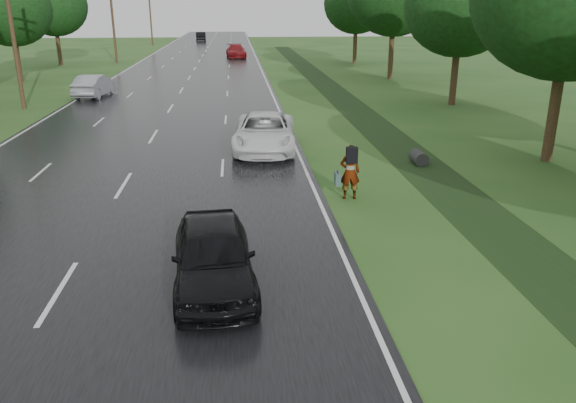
# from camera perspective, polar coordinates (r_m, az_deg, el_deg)

# --- Properties ---
(ground) EXTENTS (220.00, 220.00, 0.00)m
(ground) POSITION_cam_1_polar(r_m,az_deg,el_deg) (13.81, -22.28, -8.63)
(ground) COLOR #264E1B
(ground) RESTS_ON ground
(road) EXTENTS (14.00, 180.00, 0.04)m
(road) POSITION_cam_1_polar(r_m,az_deg,el_deg) (57.15, -9.63, 12.87)
(road) COLOR black
(road) RESTS_ON ground
(edge_stripe_east) EXTENTS (0.12, 180.00, 0.01)m
(edge_stripe_east) POSITION_cam_1_polar(r_m,az_deg,el_deg) (57.06, -2.68, 13.12)
(edge_stripe_east) COLOR silver
(edge_stripe_east) RESTS_ON road
(edge_stripe_west) EXTENTS (0.12, 180.00, 0.01)m
(edge_stripe_west) POSITION_cam_1_polar(r_m,az_deg,el_deg) (58.02, -16.45, 12.49)
(edge_stripe_west) COLOR silver
(edge_stripe_west) RESTS_ON road
(center_line) EXTENTS (0.12, 180.00, 0.01)m
(center_line) POSITION_cam_1_polar(r_m,az_deg,el_deg) (57.15, -9.63, 12.89)
(center_line) COLOR silver
(center_line) RESTS_ON road
(drainage_ditch) EXTENTS (2.20, 120.00, 0.56)m
(drainage_ditch) POSITION_cam_1_polar(r_m,az_deg,el_deg) (31.85, 8.30, 8.04)
(drainage_ditch) COLOR black
(drainage_ditch) RESTS_ON ground
(utility_pole_mid) EXTENTS (1.60, 0.26, 10.00)m
(utility_pole_mid) POSITION_cam_1_polar(r_m,az_deg,el_deg) (39.03, -26.33, 16.01)
(utility_pole_mid) COLOR #362416
(utility_pole_mid) RESTS_ON ground
(utility_pole_far) EXTENTS (1.60, 0.26, 10.00)m
(utility_pole_far) POSITION_cam_1_polar(r_m,az_deg,el_deg) (68.00, -17.42, 17.65)
(utility_pole_far) COLOR #362416
(utility_pole_far) RESTS_ON ground
(utility_pole_distant) EXTENTS (1.60, 0.26, 10.00)m
(utility_pole_distant) POSITION_cam_1_polar(r_m,az_deg,el_deg) (97.59, -13.83, 18.20)
(utility_pole_distant) COLOR #362416
(utility_pole_distant) RESTS_ON ground
(tree_east_c) EXTENTS (7.00, 7.00, 9.29)m
(tree_east_c) POSITION_cam_1_polar(r_m,az_deg,el_deg) (38.35, 17.17, 18.48)
(tree_east_c) COLOR #362416
(tree_east_c) RESTS_ON ground
(tree_east_f) EXTENTS (7.20, 7.20, 9.62)m
(tree_east_f) POSITION_cam_1_polar(r_m,az_deg,el_deg) (65.06, 6.98, 19.35)
(tree_east_f) COLOR #362416
(tree_east_f) RESTS_ON ground
(tree_west_d) EXTENTS (6.60, 6.60, 8.80)m
(tree_west_d) POSITION_cam_1_polar(r_m,az_deg,el_deg) (53.88, -26.40, 17.06)
(tree_west_d) COLOR #362416
(tree_west_d) RESTS_ON ground
(tree_west_f) EXTENTS (7.00, 7.00, 9.29)m
(tree_west_f) POSITION_cam_1_polar(r_m,az_deg,el_deg) (67.38, -22.74, 17.87)
(tree_west_f) COLOR #362416
(tree_west_f) RESTS_ON ground
(pedestrian) EXTENTS (0.83, 0.77, 1.85)m
(pedestrian) POSITION_cam_1_polar(r_m,az_deg,el_deg) (18.68, 6.24, 3.06)
(pedestrian) COLOR #A5998C
(pedestrian) RESTS_ON ground
(white_pickup) EXTENTS (3.10, 5.91, 1.59)m
(white_pickup) POSITION_cam_1_polar(r_m,az_deg,el_deg) (25.04, -2.39, 7.04)
(white_pickup) COLOR white
(white_pickup) RESTS_ON road
(dark_sedan) EXTENTS (2.12, 4.59, 1.52)m
(dark_sedan) POSITION_cam_1_polar(r_m,az_deg,el_deg) (12.82, -7.60, -5.46)
(dark_sedan) COLOR black
(dark_sedan) RESTS_ON road
(silver_sedan) EXTENTS (2.26, 4.87, 1.55)m
(silver_sedan) POSITION_cam_1_polar(r_m,az_deg,el_deg) (42.63, -19.06, 11.08)
(silver_sedan) COLOR gray
(silver_sedan) RESTS_ON road
(far_car_red) EXTENTS (2.67, 5.59, 1.57)m
(far_car_red) POSITION_cam_1_polar(r_m,az_deg,el_deg) (72.14, -5.31, 14.97)
(far_car_red) COLOR maroon
(far_car_red) RESTS_ON road
(far_car_dark) EXTENTS (2.03, 5.02, 1.62)m
(far_car_dark) POSITION_cam_1_polar(r_m,az_deg,el_deg) (107.27, -8.85, 16.23)
(far_car_dark) COLOR black
(far_car_dark) RESTS_ON road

